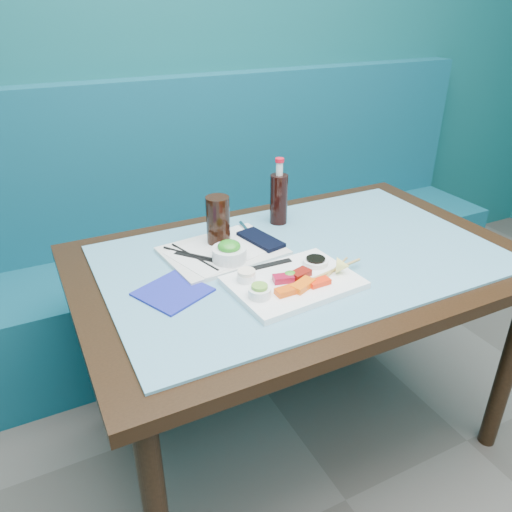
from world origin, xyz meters
name	(u,v)px	position (x,y,z in m)	size (l,w,h in m)	color
booth_bench	(208,254)	(0.00, 2.29, 0.37)	(3.00, 0.56, 1.17)	#0E4A5C
dining_table	(301,281)	(0.00, 1.45, 0.67)	(1.40, 0.90, 0.75)	black
glass_top	(302,257)	(0.00, 1.45, 0.75)	(1.22, 0.76, 0.01)	#5794AF
sashimi_plate	(293,282)	(-0.12, 1.31, 0.77)	(0.35, 0.25, 0.02)	white
salmon_left	(288,291)	(-0.17, 1.25, 0.78)	(0.07, 0.03, 0.02)	#EA4E09
salmon_mid	(303,285)	(-0.12, 1.26, 0.79)	(0.07, 0.04, 0.02)	#FF5F0A
salmon_right	(319,282)	(-0.07, 1.25, 0.78)	(0.06, 0.03, 0.02)	#FF2A0A
tuna_left	(283,279)	(-0.15, 1.31, 0.79)	(0.06, 0.03, 0.02)	maroon
tuna_right	(300,274)	(-0.09, 1.31, 0.79)	(0.06, 0.04, 0.02)	maroon
seaweed_garnish	(290,275)	(-0.12, 1.32, 0.79)	(0.04, 0.04, 0.02)	#358D20
ramekin_wasabi	(260,292)	(-0.24, 1.27, 0.79)	(0.06, 0.06, 0.03)	white
wasabi_fill	(260,287)	(-0.24, 1.27, 0.81)	(0.04, 0.04, 0.01)	#6AAB37
ramekin_ginger	(246,277)	(-0.24, 1.36, 0.79)	(0.05, 0.05, 0.02)	white
ginger_fill	(246,272)	(-0.24, 1.36, 0.80)	(0.05, 0.05, 0.01)	#FFEAD1
soy_dish	(316,262)	(-0.01, 1.36, 0.78)	(0.08, 0.08, 0.02)	white
soy_fill	(316,259)	(-0.01, 1.36, 0.79)	(0.06, 0.06, 0.01)	black
lemon_wedge	(343,266)	(0.03, 1.28, 0.80)	(0.05, 0.05, 0.04)	#FFF978
chopstick_sleeve	(271,264)	(-0.13, 1.41, 0.78)	(0.13, 0.02, 0.00)	black
wooden_chopstick_a	(329,272)	(-0.01, 1.29, 0.78)	(0.01, 0.01, 0.25)	tan
wooden_chopstick_b	(332,272)	(0.00, 1.29, 0.78)	(0.01, 0.01, 0.20)	#A68A4E
serving_tray	(223,251)	(-0.22, 1.58, 0.76)	(0.36, 0.27, 0.01)	silver
paper_placemat	(223,249)	(-0.22, 1.58, 0.77)	(0.31, 0.22, 0.00)	silver
seaweed_bowl	(229,254)	(-0.23, 1.50, 0.79)	(0.11, 0.11, 0.04)	white
seaweed_salad	(229,246)	(-0.23, 1.50, 0.82)	(0.07, 0.07, 0.03)	#26871F
cola_glass	(218,220)	(-0.21, 1.63, 0.85)	(0.08, 0.08, 0.16)	black
navy_pouch	(261,239)	(-0.08, 1.58, 0.78)	(0.07, 0.17, 0.01)	black
fork	(245,228)	(-0.09, 1.68, 0.78)	(0.01, 0.01, 0.10)	silver
black_chopstick_a	(194,257)	(-0.32, 1.57, 0.77)	(0.01, 0.01, 0.23)	black
black_chopstick_b	(197,256)	(-0.31, 1.57, 0.77)	(0.01, 0.01, 0.25)	black
tray_sleeve	(196,257)	(-0.31, 1.57, 0.77)	(0.02, 0.14, 0.00)	black
cola_bottle_body	(279,199)	(0.06, 1.71, 0.85)	(0.06, 0.06, 0.18)	black
cola_bottle_neck	(279,169)	(0.06, 1.71, 0.96)	(0.02, 0.02, 0.05)	white
cola_bottle_cap	(280,160)	(0.06, 1.71, 0.99)	(0.03, 0.03, 0.01)	red
blue_napkin	(173,292)	(-0.43, 1.42, 0.76)	(0.17, 0.17, 0.01)	navy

